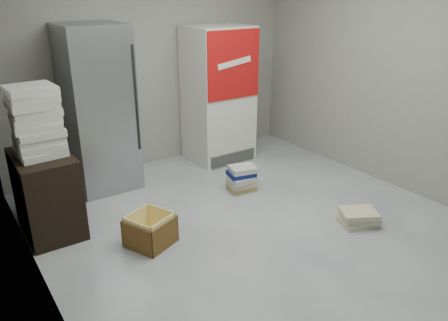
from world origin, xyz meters
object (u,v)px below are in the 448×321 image
wood_shelf (47,193)px  cardboard_box (150,232)px  steel_fridge (99,109)px  phonebook_stack_main (242,178)px  coke_cooler (218,95)px

wood_shelf → cardboard_box: 1.09m
steel_fridge → phonebook_stack_main: size_ratio=5.29×
wood_shelf → phonebook_stack_main: (2.10, -0.34, -0.25)m
steel_fridge → cardboard_box: (-0.13, -1.52, -0.83)m
wood_shelf → phonebook_stack_main: 2.14m
coke_cooler → cardboard_box: coke_cooler is taller
steel_fridge → phonebook_stack_main: steel_fridge is taller
coke_cooler → wood_shelf: coke_cooler is taller
steel_fridge → coke_cooler: size_ratio=1.06×
steel_fridge → cardboard_box: steel_fridge is taller
phonebook_stack_main → steel_fridge: bearing=145.8°
wood_shelf → steel_fridge: bearing=41.3°
steel_fridge → wood_shelf: size_ratio=2.37×
coke_cooler → phonebook_stack_main: (-0.38, -1.06, -0.75)m
wood_shelf → phonebook_stack_main: bearing=-9.2°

